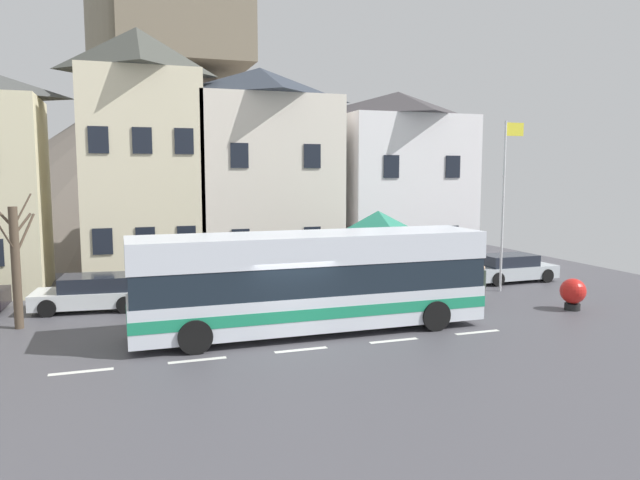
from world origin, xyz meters
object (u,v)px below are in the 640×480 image
(parked_car_01, at_px, (92,293))
(bare_tree_01, at_px, (16,264))
(parked_car_00, at_px, (510,268))
(townhouse_03, at_px, (397,181))
(flagpole, at_px, (505,194))
(public_bench, at_px, (341,282))
(hilltop_castle, at_px, (184,141))
(bus_shelter, at_px, (378,227))
(townhouse_01, at_px, (141,158))
(pedestrian_01, at_px, (416,285))
(harbour_buoy, at_px, (573,292))
(transit_bus, at_px, (311,282))
(townhouse_02, at_px, (261,173))
(pedestrian_00, at_px, (482,284))

(parked_car_01, bearing_deg, bare_tree_01, 50.20)
(parked_car_00, bearing_deg, townhouse_03, 119.76)
(parked_car_00, xyz_separation_m, flagpole, (-1.78, -1.84, 3.60))
(public_bench, bearing_deg, bare_tree_01, -170.44)
(hilltop_castle, height_order, bus_shelter, hilltop_castle)
(townhouse_01, xyz_separation_m, hilltop_castle, (4.49, 24.11, 1.99))
(public_bench, bearing_deg, pedestrian_01, -59.93)
(bus_shelter, xyz_separation_m, harbour_buoy, (6.36, -3.77, -2.33))
(bus_shelter, bearing_deg, parked_car_01, 168.84)
(transit_bus, bearing_deg, hilltop_castle, 90.40)
(pedestrian_01, bearing_deg, transit_bus, -155.36)
(parked_car_00, xyz_separation_m, bare_tree_01, (-20.83, -1.99, 1.53))
(hilltop_castle, bearing_deg, transit_bus, -89.48)
(townhouse_03, xyz_separation_m, pedestrian_01, (-3.37, -8.69, -3.88))
(townhouse_01, distance_m, pedestrian_01, 13.88)
(townhouse_01, xyz_separation_m, townhouse_02, (5.80, 0.57, -0.69))
(parked_car_01, height_order, public_bench, parked_car_01)
(hilltop_castle, height_order, transit_bus, hilltop_castle)
(transit_bus, height_order, pedestrian_00, transit_bus)
(townhouse_03, height_order, pedestrian_01, townhouse_03)
(townhouse_03, distance_m, pedestrian_01, 10.09)
(pedestrian_01, bearing_deg, hilltop_castle, 99.30)
(townhouse_02, distance_m, hilltop_castle, 23.73)
(townhouse_01, bearing_deg, parked_car_00, -17.60)
(bare_tree_01, bearing_deg, bus_shelter, 0.02)
(parked_car_00, relative_size, bare_tree_01, 0.95)
(parked_car_00, xyz_separation_m, pedestrian_01, (-6.70, -3.19, 0.18))
(townhouse_03, relative_size, parked_car_01, 2.22)
(pedestrian_00, bearing_deg, transit_bus, -167.57)
(flagpole, distance_m, bare_tree_01, 19.16)
(parked_car_00, bearing_deg, hilltop_castle, 110.85)
(bus_shelter, bearing_deg, transit_bus, -138.22)
(townhouse_02, relative_size, transit_bus, 0.89)
(pedestrian_00, bearing_deg, bare_tree_01, 173.77)
(transit_bus, relative_size, pedestrian_00, 7.39)
(public_bench, bearing_deg, pedestrian_00, -41.07)
(parked_car_01, bearing_deg, townhouse_02, -138.50)
(transit_bus, distance_m, pedestrian_00, 7.82)
(townhouse_02, xyz_separation_m, pedestrian_01, (4.03, -9.00, -4.33))
(bus_shelter, distance_m, public_bench, 3.36)
(bus_shelter, distance_m, harbour_buoy, 7.75)
(parked_car_00, height_order, flagpole, flagpole)
(townhouse_02, xyz_separation_m, parked_car_01, (-7.91, -5.66, -4.51))
(harbour_buoy, bearing_deg, townhouse_02, 128.74)
(townhouse_01, bearing_deg, flagpole, -25.65)
(townhouse_02, bearing_deg, bus_shelter, -69.43)
(townhouse_01, distance_m, pedestrian_00, 16.16)
(parked_car_01, relative_size, harbour_buoy, 3.52)
(townhouse_03, xyz_separation_m, pedestrian_00, (-0.80, -9.31, -3.91))
(townhouse_02, bearing_deg, pedestrian_00, -55.58)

